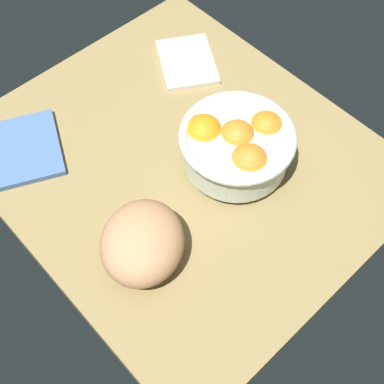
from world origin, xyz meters
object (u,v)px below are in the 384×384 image
object	(u,v)px
fruit_bowl	(237,145)
napkin_spare	(27,149)
napkin_folded	(187,62)
bread_loaf	(142,243)

from	to	relation	value
fruit_bowl	napkin_spare	size ratio (longest dim) A/B	1.32
napkin_folded	napkin_spare	world-z (taller)	same
bread_loaf	napkin_folded	xyz separation A→B (cm)	(-28.62, 36.07, -4.11)
napkin_spare	napkin_folded	bearing A→B (deg)	84.40
bread_loaf	napkin_folded	distance (cm)	46.23
fruit_bowl	napkin_spare	bearing A→B (deg)	-137.11
fruit_bowl	bread_loaf	world-z (taller)	fruit_bowl
napkin_folded	napkin_spare	bearing A→B (deg)	-95.60
fruit_bowl	napkin_spare	xyz separation A→B (cm)	(-29.33, -27.25, -5.21)
napkin_folded	napkin_spare	size ratio (longest dim) A/B	0.93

